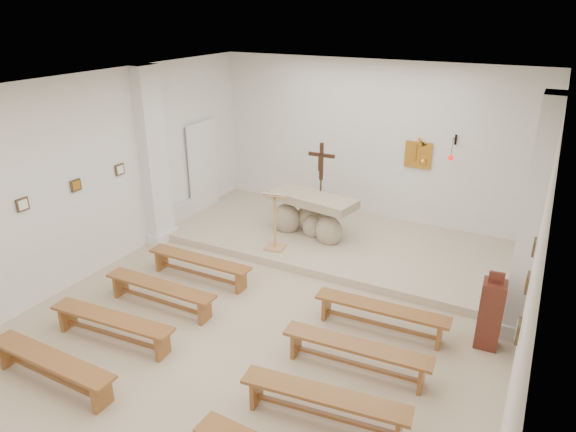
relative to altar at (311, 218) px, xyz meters
The scene contains 30 objects.
ground 3.50m from the altar, 79.65° to the right, with size 7.00×10.00×0.00m, color #C9B391.
wall_left 4.62m from the altar, 130.11° to the right, with size 0.02×10.00×3.50m, color white.
wall_right 5.48m from the altar, 39.62° to the right, with size 0.02×10.00×3.50m, color white.
wall_back 2.11m from the altar, 68.58° to the left, with size 7.00×0.02×3.50m, color white.
ceiling 4.57m from the altar, 79.65° to the right, with size 7.00×10.00×0.02m, color silver.
sanctuary_platform 0.76m from the altar, ahead, with size 6.98×3.00×0.15m, color #C3B196.
pilaster_left 3.33m from the altar, 152.93° to the right, with size 0.26×0.55×3.50m, color white.
pilaster_right 4.41m from the altar, 19.38° to the right, with size 0.26×0.55×3.50m, color white.
gold_wall_relief 2.55m from the altar, 42.93° to the left, with size 0.55×0.04×0.55m, color gold.
sanctuary_lamp 3.00m from the altar, 28.78° to the left, with size 0.11×0.36×0.44m.
station_frame_left_front 5.22m from the altar, 124.11° to the right, with size 0.03×0.20×0.20m, color #42311D.
station_frame_left_mid 4.46m from the altar, 131.63° to the right, with size 0.03×0.20×0.20m, color #42311D.
station_frame_left_rear 3.80m from the altar, 142.26° to the right, with size 0.03×0.20×0.20m, color #42311D.
station_frame_right_front 5.99m from the altar, 45.78° to the right, with size 0.03×0.20×0.20m, color #42311D.
station_frame_right_mid 5.34m from the altar, 38.07° to the right, with size 0.03×0.20×0.20m, color #42311D.
station_frame_right_rear 4.80m from the altar, 28.31° to the right, with size 0.03×0.20×0.20m, color #42311D.
radiator_left 2.90m from the altar, 165.91° to the right, with size 0.10×0.85×0.52m, color silver.
radiator_right 4.12m from the altar, ahead, with size 0.10×0.85×0.52m, color silver.
altar is the anchor object (origin of this frame).
lectern 1.03m from the altar, 108.62° to the right, with size 0.47×0.42×1.19m.
crucifix_stand 0.78m from the altar, 80.17° to the left, with size 0.56×0.24×1.84m.
potted_plant 0.82m from the altar, 103.97° to the left, with size 0.47×0.41×0.52m, color #325722.
donation_pedestal 4.23m from the altar, 28.49° to the right, with size 0.34×0.34×1.18m.
bench_left_front 2.61m from the altar, 113.39° to the right, with size 1.99×0.32×0.42m.
bench_right_front 3.30m from the altar, 46.36° to the right, with size 2.00×0.41×0.42m.
bench_left_second 3.57m from the altar, 106.84° to the right, with size 1.99×0.33×0.42m.
bench_right_second 4.10m from the altar, 56.28° to the right, with size 2.00×0.44×0.42m.
bench_left_third 4.56m from the altar, 103.11° to the right, with size 2.01×0.46×0.42m.
bench_right_third 4.99m from the altar, 62.83° to the right, with size 2.01×0.55×0.42m.
bench_left_fourth 5.56m from the altar, 100.71° to the right, with size 1.99×0.33×0.42m.
Camera 1 is at (3.43, -5.31, 4.52)m, focal length 32.00 mm.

